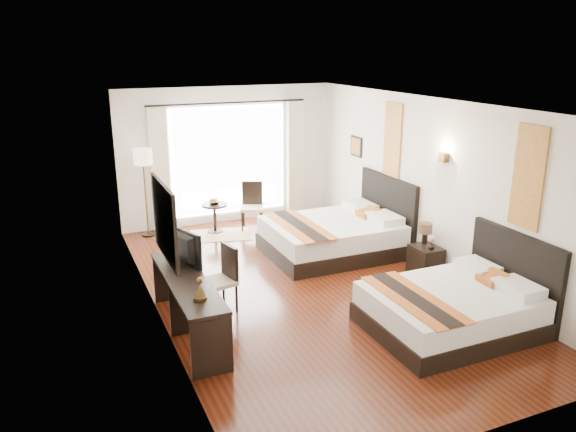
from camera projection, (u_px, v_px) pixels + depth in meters
name	position (u px, v px, depth m)	size (l,w,h in m)	color
floor	(306.00, 287.00, 8.66)	(4.50, 7.50, 0.01)	#37120A
ceiling	(307.00, 104.00, 7.84)	(4.50, 7.50, 0.02)	white
wall_headboard	(431.00, 185.00, 9.11)	(0.01, 7.50, 2.80)	silver
wall_desk	(153.00, 218.00, 7.39)	(0.01, 7.50, 2.80)	silver
wall_window	(229.00, 156.00, 11.53)	(4.50, 0.01, 2.80)	silver
wall_entry	(487.00, 303.00, 4.97)	(4.50, 0.01, 2.80)	silver
window_glass	(229.00, 160.00, 11.55)	(2.40, 0.02, 2.20)	white
sheer_curtain	(230.00, 161.00, 11.50)	(2.30, 0.02, 2.10)	white
drape_left	(159.00, 168.00, 10.91)	(0.35, 0.14, 2.35)	beige
drape_right	(295.00, 157.00, 12.02)	(0.35, 0.14, 2.35)	beige
art_panel_near	(528.00, 177.00, 7.22)	(0.03, 0.50, 1.35)	brown
art_panel_far	(393.00, 141.00, 9.95)	(0.03, 0.50, 1.35)	brown
wall_sconce	(444.00, 157.00, 8.66)	(0.10, 0.14, 0.14)	#453218
mirror_frame	(164.00, 221.00, 6.76)	(0.04, 1.25, 0.95)	black
mirror_glass	(166.00, 221.00, 6.77)	(0.01, 1.12, 0.82)	white
bed_near	(456.00, 307.00, 7.33)	(2.13, 1.66, 1.20)	black
bed_far	(337.00, 235.00, 10.01)	(2.31, 1.80, 1.31)	black
nightstand	(425.00, 261.00, 9.08)	(0.40, 0.50, 0.48)	black
table_lamp	(425.00, 230.00, 9.02)	(0.22, 0.22, 0.35)	black
vase	(431.00, 245.00, 8.86)	(0.11, 0.11, 0.12)	black
console_desk	(188.00, 306.00, 7.19)	(0.50, 2.20, 0.76)	black
television	(177.00, 247.00, 7.50)	(0.84, 0.11, 0.48)	black
bronze_figurine	(200.00, 290.00, 6.47)	(0.16, 0.16, 0.24)	#453218
desk_chair	(220.00, 292.00, 7.83)	(0.52, 0.52, 0.94)	tan
floor_lamp	(143.00, 162.00, 10.58)	(0.35, 0.35, 1.72)	black
side_table	(215.00, 218.00, 11.13)	(0.50, 0.50, 0.58)	black
fruit_bowl	(214.00, 203.00, 11.04)	(0.23, 0.23, 0.06)	#4B291A
window_chair	(252.00, 215.00, 11.33)	(0.58, 0.58, 0.95)	tan
jute_rug	(220.00, 235.00, 11.01)	(1.18, 0.81, 0.01)	tan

